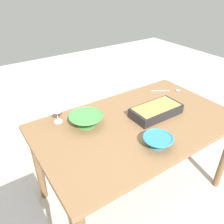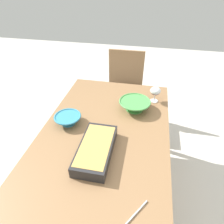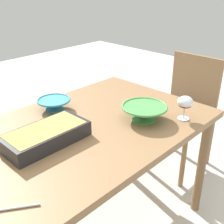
% 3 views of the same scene
% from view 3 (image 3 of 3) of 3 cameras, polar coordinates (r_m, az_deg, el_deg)
% --- Properties ---
extents(dining_table, '(1.45, 0.87, 0.73)m').
position_cam_3_polar(dining_table, '(1.50, -6.72, -5.89)').
color(dining_table, olive).
rests_on(dining_table, ground_plane).
extents(chair, '(0.45, 0.43, 0.89)m').
position_cam_3_polar(chair, '(2.35, 14.09, 0.81)').
color(chair, '#595959').
rests_on(chair, ground_plane).
extents(wine_glass, '(0.08, 0.08, 0.13)m').
position_cam_3_polar(wine_glass, '(1.57, 14.22, 1.67)').
color(wine_glass, white).
rests_on(wine_glass, dining_table).
extents(casserole_dish, '(0.39, 0.19, 0.07)m').
position_cam_3_polar(casserole_dish, '(1.36, -12.92, -4.43)').
color(casserole_dish, '#262628').
rests_on(casserole_dish, dining_table).
extents(mixing_bowl, '(0.19, 0.19, 0.07)m').
position_cam_3_polar(mixing_bowl, '(1.68, -11.35, 1.64)').
color(mixing_bowl, teal).
rests_on(mixing_bowl, dining_table).
extents(small_bowl, '(0.24, 0.24, 0.08)m').
position_cam_3_polar(small_bowl, '(1.54, 6.39, 0.04)').
color(small_bowl, '#4C994C').
rests_on(small_bowl, dining_table).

